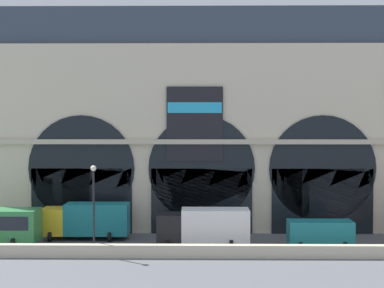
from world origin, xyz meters
name	(u,v)px	position (x,y,z in m)	size (l,w,h in m)	color
ground_plane	(202,245)	(0.00, 0.00, 0.00)	(200.00, 200.00, 0.00)	#54565B
quay_parapet_wall	(202,251)	(0.00, -4.23, 0.49)	(90.00, 0.70, 0.98)	beige
station_building	(202,122)	(0.03, 7.91, 10.18)	(46.20, 6.25, 20.82)	beige
box_truck_midwest	(87,220)	(-10.00, 2.36, 1.70)	(7.50, 2.91, 3.12)	gold
box_truck_center	(204,226)	(0.20, -0.56, 1.70)	(7.50, 2.91, 3.12)	black
van_mideast	(320,232)	(9.63, -0.66, 1.25)	(5.20, 2.48, 2.20)	#19727A
street_lamp_quayside	(94,198)	(-8.32, -3.43, 4.41)	(0.44, 0.44, 6.90)	black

